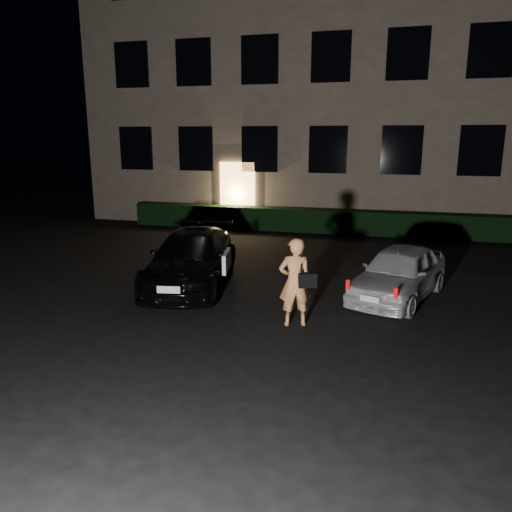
# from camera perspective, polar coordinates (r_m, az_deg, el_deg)

# --- Properties ---
(ground) EXTENTS (80.00, 80.00, 0.00)m
(ground) POSITION_cam_1_polar(r_m,az_deg,el_deg) (8.89, -1.35, -9.68)
(ground) COLOR black
(ground) RESTS_ON ground
(building) EXTENTS (20.00, 8.11, 12.00)m
(building) POSITION_cam_1_polar(r_m,az_deg,el_deg) (23.07, 9.81, 19.62)
(building) COLOR #6B5C4C
(building) RESTS_ON ground
(hedge) EXTENTS (15.00, 0.70, 0.85)m
(hedge) POSITION_cam_1_polar(r_m,az_deg,el_deg) (18.73, 7.79, 4.00)
(hedge) COLOR black
(hedge) RESTS_ON ground
(sedan) EXTENTS (2.57, 4.64, 1.27)m
(sedan) POSITION_cam_1_polar(r_m,az_deg,el_deg) (12.11, -7.34, -0.24)
(sedan) COLOR black
(sedan) RESTS_ON ground
(hatch) EXTENTS (2.43, 3.69, 1.17)m
(hatch) POSITION_cam_1_polar(r_m,az_deg,el_deg) (11.38, 16.05, -1.85)
(hatch) COLOR silver
(hatch) RESTS_ON ground
(man) EXTENTS (0.79, 0.60, 1.69)m
(man) POSITION_cam_1_polar(r_m,az_deg,el_deg) (9.36, 4.53, -2.97)
(man) COLOR #DC8B4E
(man) RESTS_ON ground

